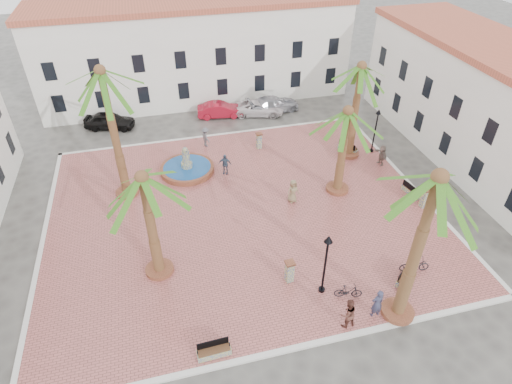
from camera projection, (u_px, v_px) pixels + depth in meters
The scene contains 36 objects.
ground at pixel (242, 213), 29.71m from camera, with size 120.00×120.00×0.00m, color #56544F.
plaza at pixel (242, 212), 29.66m from camera, with size 26.00×22.00×0.15m, color #B05A55.
kerb_n at pixel (214, 136), 38.17m from camera, with size 26.30×0.30×0.16m, color silver.
kerb_s at pixel (292, 349), 21.15m from camera, with size 26.30×0.30×0.16m, color silver.
kerb_e at pixel (410, 184), 32.25m from camera, with size 0.30×22.30×0.16m, color silver.
kerb_w at pixel (42, 244), 27.07m from camera, with size 0.30×22.30×0.16m, color silver.
building_north at pixel (196, 51), 42.30m from camera, with size 30.40×7.40×9.50m.
building_east at pixel (491, 109), 32.52m from camera, with size 7.40×26.40×9.00m.
fountain at pixel (187, 168), 33.36m from camera, with size 4.19×4.19×2.17m.
palm_nw at pixel (103, 85), 26.21m from camera, with size 5.32×5.32×9.64m.
palm_sw at pixel (144, 191), 21.65m from camera, with size 5.35×5.35×7.10m.
palm_s at pixel (434, 196), 18.05m from camera, with size 5.62×5.62×9.24m.
palm_e at pixel (347, 122), 28.23m from camera, with size 5.40×5.40×6.77m.
palm_ne at pixel (360, 78), 31.51m from camera, with size 5.47×5.47×7.92m.
bench_s at pixel (214, 351), 20.69m from camera, with size 1.68×0.57×0.88m.
bench_se at pixel (406, 277), 24.47m from camera, with size 1.66×1.41×0.89m.
bench_e at pixel (412, 191), 31.04m from camera, with size 0.82×1.70×0.86m.
bench_ne at pixel (348, 148), 35.81m from camera, with size 1.31×1.74×0.90m.
lamppost_s at pixel (326, 255), 22.31m from camera, with size 0.45×0.45×4.17m.
lamppost_e at pixel (376, 123), 34.34m from camera, with size 0.42×0.42×3.85m.
bollard_se at pixel (290, 271), 24.16m from camera, with size 0.57×0.57×1.47m.
bollard_n at pixel (259, 140), 35.91m from camera, with size 0.54×0.54×1.40m.
bollard_e at pixel (425, 198), 29.53m from camera, with size 0.57×0.57×1.53m.
litter_bin at pixel (403, 289), 23.67m from camera, with size 0.34×0.34×0.66m, color black.
cyclist_a at pixel (377, 303), 22.13m from camera, with size 0.69×0.45×1.89m, color #333550.
bicycle_a at pixel (414, 265), 24.93m from camera, with size 0.61×1.75×0.92m, color black.
cyclist_b at pixel (348, 313), 21.64m from camera, with size 0.91×0.71×1.88m, color #572E25.
bicycle_b at pixel (348, 291), 23.36m from camera, with size 0.44×1.55×0.93m, color black.
pedestrian_fountain_a at pixel (293, 191), 29.95m from camera, with size 0.88×0.57×1.80m, color olive.
pedestrian_fountain_b at pixel (225, 164), 32.80m from camera, with size 0.99×0.41×1.69m, color #3B4C62.
pedestrian_north at pixel (206, 137), 36.10m from camera, with size 1.12×0.64×1.73m, color #57565C.
pedestrian_east at pixel (382, 155), 33.84m from camera, with size 1.58×0.50×1.71m, color #726057.
car_black at pixel (109, 121), 39.00m from camera, with size 1.80×4.47×1.52m, color black.
car_red at pixel (220, 110), 40.86m from camera, with size 1.51×4.34×1.43m, color #AD1226.
car_silver at pixel (273, 104), 41.77m from camera, with size 2.09×5.14×1.49m, color #A7A7B0.
car_white at pixel (259, 108), 41.29m from camera, with size 2.19×4.75×1.32m, color white.
Camera 1 is at (-4.77, -22.39, 19.02)m, focal length 30.00 mm.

